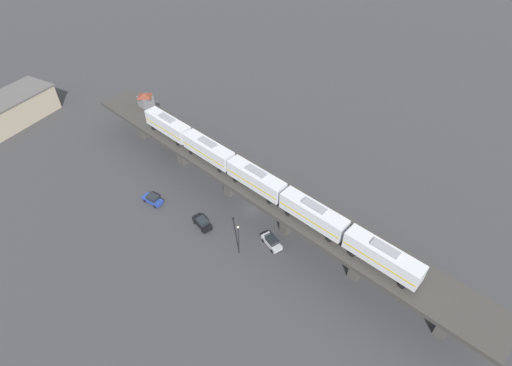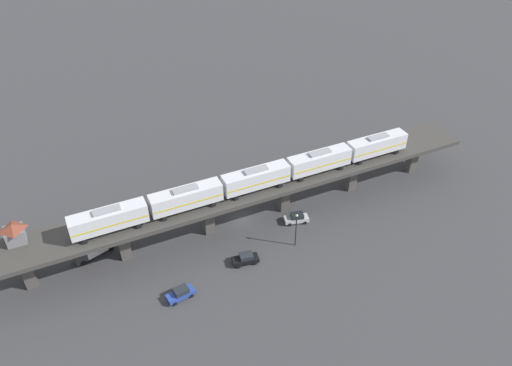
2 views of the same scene
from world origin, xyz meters
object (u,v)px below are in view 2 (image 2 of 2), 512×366
(street_car_silver, at_px, (297,218))
(street_lamp, at_px, (296,227))
(street_car_blue, at_px, (181,293))
(street_car_black, at_px, (246,259))
(subway_train, at_px, (256,178))
(signal_hut, at_px, (14,233))
(delivery_truck, at_px, (93,246))

(street_car_silver, height_order, street_lamp, street_lamp)
(street_car_blue, xyz_separation_m, street_car_black, (-1.05, -12.33, 0.00))
(street_car_blue, bearing_deg, subway_train, -75.13)
(signal_hut, relative_size, street_car_blue, 0.87)
(street_car_blue, bearing_deg, signal_hut, 37.64)
(street_lamp, bearing_deg, signal_hut, 57.31)
(street_car_blue, distance_m, street_car_silver, 26.02)
(street_car_black, xyz_separation_m, delivery_truck, (18.64, 17.78, 0.82))
(street_car_blue, xyz_separation_m, street_car_silver, (0.53, -26.01, 0.00))
(street_car_blue, xyz_separation_m, delivery_truck, (17.59, 5.45, 0.82))
(street_car_black, xyz_separation_m, street_lamp, (-2.53, -9.18, 3.17))
(street_car_blue, height_order, delivery_truck, delivery_truck)
(subway_train, distance_m, delivery_truck, 29.78)
(street_car_blue, height_order, street_car_black, same)
(delivery_truck, bearing_deg, street_car_black, -136.35)
(subway_train, distance_m, street_car_blue, 23.02)
(subway_train, relative_size, street_lamp, 8.73)
(signal_hut, bearing_deg, street_lamp, -122.69)
(street_lamp, bearing_deg, street_car_silver, -47.68)
(delivery_truck, bearing_deg, subway_train, -115.15)
(street_car_black, distance_m, street_lamp, 10.03)
(street_lamp, bearing_deg, delivery_truck, 51.86)
(street_car_silver, bearing_deg, street_car_blue, 91.16)
(street_car_black, distance_m, delivery_truck, 25.77)
(street_car_silver, distance_m, delivery_truck, 35.80)
(signal_hut, height_order, street_car_blue, signal_hut)
(subway_train, distance_m, signal_hut, 38.97)
(subway_train, bearing_deg, street_car_silver, -131.36)
(subway_train, bearing_deg, street_car_blue, 104.87)
(signal_hut, height_order, street_car_black, signal_hut)
(street_car_blue, relative_size, street_car_black, 0.97)
(signal_hut, xyz_separation_m, street_car_blue, (-20.23, -15.60, -8.35))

